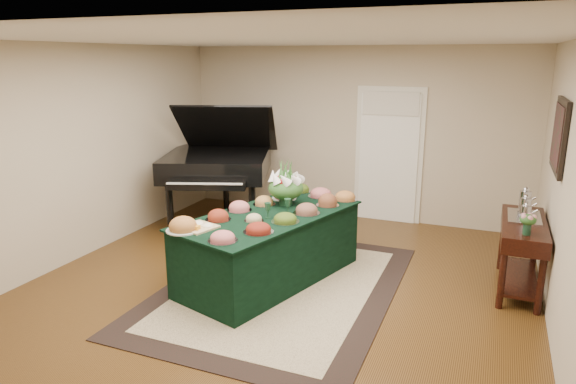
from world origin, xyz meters
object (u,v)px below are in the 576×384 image
at_px(grand_piano, 218,163).
at_px(mahogany_sideboard, 523,237).
at_px(floral_centerpiece, 286,184).
at_px(buffet_table, 270,247).

relative_size(grand_piano, mahogany_sideboard, 1.68).
bearing_deg(floral_centerpiece, mahogany_sideboard, 7.98).
bearing_deg(grand_piano, floral_centerpiece, -37.40).
distance_m(buffet_table, floral_centerpiece, 0.79).
height_order(floral_centerpiece, grand_piano, grand_piano).
bearing_deg(mahogany_sideboard, grand_piano, 168.26).
relative_size(floral_centerpiece, grand_piano, 0.20).
distance_m(buffet_table, mahogany_sideboard, 2.80).
height_order(buffet_table, floral_centerpiece, floral_centerpiece).
height_order(floral_centerpiece, mahogany_sideboard, floral_centerpiece).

